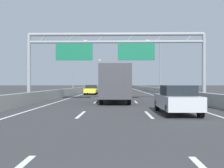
{
  "coord_description": "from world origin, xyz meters",
  "views": [
    {
      "loc": [
        0.12,
        -0.55,
        1.65
      ],
      "look_at": [
        -1.14,
        60.07,
        1.55
      ],
      "focal_mm": 39.45,
      "sensor_mm": 36.0,
      "label": 1
    }
  ],
  "objects_px": {
    "streetlamp_left_mid": "(74,63)",
    "streetlamp_right_distant": "(133,76)",
    "streetlamp_left_distant": "(101,76)",
    "red_car": "(125,86)",
    "yellow_car": "(91,90)",
    "streetlamp_right_far": "(140,72)",
    "streetlamp_left_far": "(94,72)",
    "streetlamp_right_mid": "(159,62)",
    "black_car": "(126,86)",
    "sign_gantry": "(113,49)",
    "blue_car": "(109,85)",
    "box_truck": "(115,83)",
    "silver_car": "(177,100)",
    "white_car": "(117,88)"
  },
  "relations": [
    {
      "from": "streetlamp_left_mid",
      "to": "streetlamp_right_distant",
      "type": "height_order",
      "value": "same"
    },
    {
      "from": "streetlamp_left_distant",
      "to": "red_car",
      "type": "relative_size",
      "value": 2.14
    },
    {
      "from": "streetlamp_left_distant",
      "to": "yellow_car",
      "type": "relative_size",
      "value": 2.19
    },
    {
      "from": "streetlamp_left_mid",
      "to": "yellow_car",
      "type": "xyz_separation_m",
      "value": [
        3.68,
        -6.52,
        -4.65
      ]
    },
    {
      "from": "streetlamp_right_far",
      "to": "streetlamp_left_mid",
      "type": "bearing_deg",
      "value": -112.59
    },
    {
      "from": "streetlamp_left_far",
      "to": "streetlamp_right_mid",
      "type": "bearing_deg",
      "value": -67.41
    },
    {
      "from": "black_car",
      "to": "yellow_car",
      "type": "bearing_deg",
      "value": -97.32
    },
    {
      "from": "streetlamp_left_far",
      "to": "streetlamp_right_far",
      "type": "height_order",
      "value": "same"
    },
    {
      "from": "streetlamp_left_mid",
      "to": "streetlamp_right_far",
      "type": "height_order",
      "value": "same"
    },
    {
      "from": "streetlamp_left_far",
      "to": "streetlamp_left_distant",
      "type": "height_order",
      "value": "same"
    },
    {
      "from": "yellow_car",
      "to": "streetlamp_right_mid",
      "type": "bearing_deg",
      "value": 30.08
    },
    {
      "from": "streetlamp_right_distant",
      "to": "yellow_car",
      "type": "xyz_separation_m",
      "value": [
        -11.25,
        -78.29,
        -4.65
      ]
    },
    {
      "from": "streetlamp_right_mid",
      "to": "sign_gantry",
      "type": "bearing_deg",
      "value": -110.23
    },
    {
      "from": "blue_car",
      "to": "streetlamp_right_far",
      "type": "bearing_deg",
      "value": -75.36
    },
    {
      "from": "red_car",
      "to": "box_truck",
      "type": "height_order",
      "value": "box_truck"
    },
    {
      "from": "streetlamp_right_mid",
      "to": "yellow_car",
      "type": "relative_size",
      "value": 2.19
    },
    {
      "from": "silver_car",
      "to": "red_car",
      "type": "bearing_deg",
      "value": 89.92
    },
    {
      "from": "sign_gantry",
      "to": "streetlamp_right_far",
      "type": "distance_m",
      "value": 57.28
    },
    {
      "from": "sign_gantry",
      "to": "red_car",
      "type": "distance_m",
      "value": 81.78
    },
    {
      "from": "streetlamp_left_far",
      "to": "box_truck",
      "type": "height_order",
      "value": "streetlamp_left_far"
    },
    {
      "from": "silver_car",
      "to": "yellow_car",
      "type": "relative_size",
      "value": 1.0
    },
    {
      "from": "streetlamp_right_distant",
      "to": "black_car",
      "type": "bearing_deg",
      "value": -100.35
    },
    {
      "from": "blue_car",
      "to": "streetlamp_left_far",
      "type": "bearing_deg",
      "value": -95.0
    },
    {
      "from": "streetlamp_right_distant",
      "to": "white_car",
      "type": "bearing_deg",
      "value": -96.83
    },
    {
      "from": "blue_car",
      "to": "streetlamp_right_distant",
      "type": "bearing_deg",
      "value": -31.75
    },
    {
      "from": "streetlamp_left_mid",
      "to": "white_car",
      "type": "relative_size",
      "value": 2.18
    },
    {
      "from": "streetlamp_right_distant",
      "to": "silver_car",
      "type": "relative_size",
      "value": 2.2
    },
    {
      "from": "streetlamp_right_far",
      "to": "blue_car",
      "type": "relative_size",
      "value": 2.31
    },
    {
      "from": "sign_gantry",
      "to": "white_car",
      "type": "bearing_deg",
      "value": 89.45
    },
    {
      "from": "blue_car",
      "to": "yellow_car",
      "type": "height_order",
      "value": "yellow_car"
    },
    {
      "from": "streetlamp_right_mid",
      "to": "black_car",
      "type": "relative_size",
      "value": 2.29
    },
    {
      "from": "streetlamp_left_far",
      "to": "streetlamp_left_distant",
      "type": "bearing_deg",
      "value": 90.0
    },
    {
      "from": "black_car",
      "to": "streetlamp_right_far",
      "type": "bearing_deg",
      "value": -73.74
    },
    {
      "from": "streetlamp_right_mid",
      "to": "streetlamp_right_distant",
      "type": "bearing_deg",
      "value": 90.0
    },
    {
      "from": "streetlamp_left_distant",
      "to": "streetlamp_left_far",
      "type": "bearing_deg",
      "value": -90.0
    },
    {
      "from": "sign_gantry",
      "to": "streetlamp_left_distant",
      "type": "xyz_separation_m",
      "value": [
        -7.24,
        92.65,
        0.58
      ]
    },
    {
      "from": "streetlamp_left_distant",
      "to": "box_truck",
      "type": "xyz_separation_m",
      "value": [
        7.45,
        -93.65,
        -3.67
      ]
    },
    {
      "from": "silver_car",
      "to": "streetlamp_right_mid",
      "type": "bearing_deg",
      "value": 82.22
    },
    {
      "from": "streetlamp_right_mid",
      "to": "black_car",
      "type": "height_order",
      "value": "streetlamp_right_mid"
    },
    {
      "from": "red_car",
      "to": "blue_car",
      "type": "xyz_separation_m",
      "value": [
        -7.19,
        17.98,
        -0.02
      ]
    },
    {
      "from": "red_car",
      "to": "white_car",
      "type": "height_order",
      "value": "white_car"
    },
    {
      "from": "yellow_car",
      "to": "silver_car",
      "type": "bearing_deg",
      "value": -73.16
    },
    {
      "from": "streetlamp_left_distant",
      "to": "blue_car",
      "type": "xyz_separation_m",
      "value": [
        3.75,
        6.92,
        -4.68
      ]
    },
    {
      "from": "streetlamp_right_mid",
      "to": "yellow_car",
      "type": "bearing_deg",
      "value": -149.92
    },
    {
      "from": "streetlamp_left_mid",
      "to": "streetlamp_right_distant",
      "type": "relative_size",
      "value": 1.0
    },
    {
      "from": "blue_car",
      "to": "box_truck",
      "type": "distance_m",
      "value": 100.64
    },
    {
      "from": "silver_car",
      "to": "white_car",
      "type": "xyz_separation_m",
      "value": [
        -3.28,
        40.11,
        -0.01
      ]
    },
    {
      "from": "sign_gantry",
      "to": "streetlamp_right_distant",
      "type": "xyz_separation_m",
      "value": [
        7.69,
        92.65,
        0.58
      ]
    },
    {
      "from": "streetlamp_right_mid",
      "to": "streetlamp_right_distant",
      "type": "height_order",
      "value": "same"
    },
    {
      "from": "streetlamp_right_far",
      "to": "red_car",
      "type": "distance_m",
      "value": 25.58
    }
  ]
}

